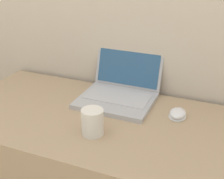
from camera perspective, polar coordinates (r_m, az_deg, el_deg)
laptop at (r=1.41m, az=1.54°, el=0.31°), size 0.32×0.33×0.23m
drink_cup at (r=1.15m, az=-3.60°, el=-5.87°), size 0.08×0.08×0.10m
computer_mouse at (r=1.30m, az=11.91°, el=-4.36°), size 0.07×0.09×0.03m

